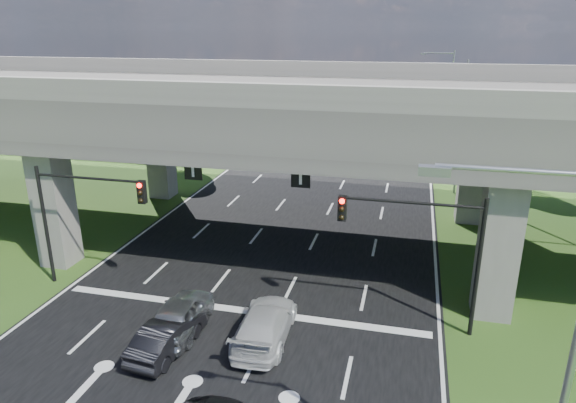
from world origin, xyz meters
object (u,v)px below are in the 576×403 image
at_px(signal_right, 424,238).
at_px(car_white, 265,324).
at_px(signal_left, 81,207).
at_px(car_dark, 167,336).
at_px(streetlight_beyond, 446,92).
at_px(car_silver, 180,314).
at_px(streetlight_far, 456,117).
at_px(streetlight_near, 550,358).

xyz_separation_m(signal_right, car_white, (-6.02, -2.35, -3.44)).
xyz_separation_m(signal_left, car_white, (9.62, -2.35, -3.44)).
bearing_deg(car_dark, signal_left, -27.97).
height_order(streetlight_beyond, car_white, streetlight_beyond).
height_order(signal_right, car_silver, signal_right).
distance_m(streetlight_far, car_white, 24.43).
bearing_deg(streetlight_beyond, streetlight_near, -90.00).
bearing_deg(signal_left, streetlight_near, -29.02).
relative_size(signal_right, signal_left, 1.00).
bearing_deg(streetlight_beyond, signal_right, -93.61).
distance_m(streetlight_beyond, car_silver, 40.75).
distance_m(streetlight_near, car_dark, 14.16).
relative_size(car_silver, car_dark, 1.12).
bearing_deg(streetlight_beyond, car_dark, -106.39).
relative_size(streetlight_far, car_dark, 2.48).
relative_size(signal_left, streetlight_beyond, 0.60).
bearing_deg(car_silver, signal_right, -168.53).
distance_m(signal_right, streetlight_near, 10.33).
relative_size(signal_right, car_silver, 1.33).
relative_size(streetlight_near, car_dark, 2.48).
distance_m(signal_left, streetlight_beyond, 40.30).
bearing_deg(car_white, car_dark, 23.19).
bearing_deg(signal_right, car_white, -158.71).
height_order(streetlight_far, car_silver, streetlight_far).
height_order(streetlight_near, car_silver, streetlight_near).
relative_size(signal_left, car_white, 1.21).
bearing_deg(streetlight_near, car_dark, 153.38).
height_order(streetlight_near, streetlight_beyond, same).
bearing_deg(car_dark, car_silver, -80.48).
bearing_deg(streetlight_near, signal_left, 150.98).
height_order(signal_left, car_white, signal_left).
xyz_separation_m(streetlight_far, car_white, (-8.30, -22.40, -5.10)).
height_order(signal_left, streetlight_near, streetlight_near).
height_order(streetlight_beyond, car_silver, streetlight_beyond).
relative_size(signal_left, car_silver, 1.33).
relative_size(signal_left, streetlight_far, 0.60).
xyz_separation_m(signal_left, car_silver, (6.02, -2.59, -3.39)).
distance_m(signal_right, car_silver, 10.53).
xyz_separation_m(signal_left, streetlight_far, (17.92, 20.06, 1.66)).
height_order(signal_right, signal_left, same).
bearing_deg(car_dark, streetlight_far, -110.71).
distance_m(streetlight_near, streetlight_far, 30.00).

